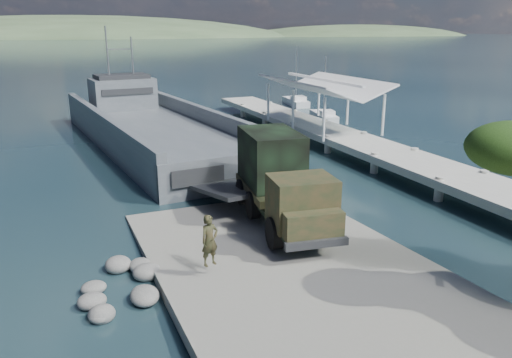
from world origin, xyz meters
name	(u,v)px	position (x,y,z in m)	size (l,w,h in m)	color
ground	(284,268)	(0.00, 0.00, 0.00)	(1400.00, 1400.00, 0.00)	#162D35
boat_ramp	(295,273)	(0.00, -1.00, 0.25)	(10.00, 18.00, 0.50)	gray
shoreline_rocks	(123,292)	(-6.20, 0.50, 0.00)	(3.20, 5.60, 0.90)	#62615F
distant_headlands	(99,37)	(50.00, 560.00, 0.00)	(1000.00, 240.00, 48.00)	#405837
pier	(328,125)	(13.00, 18.77, 1.60)	(6.40, 44.00, 6.10)	#ABABA1
landing_craft	(155,135)	(-0.17, 23.91, 0.83)	(11.65, 34.78, 10.15)	#4E565C
military_truck	(280,180)	(1.54, 3.65, 2.46)	(3.71, 8.76, 3.94)	black
soldier	(210,250)	(-3.14, -0.35, 1.46)	(0.70, 0.46, 1.92)	#20311B
sailboat_near	(324,117)	(18.42, 28.71, 0.35)	(2.78, 5.68, 6.65)	white
sailboat_far	(296,102)	(20.45, 39.09, 0.39)	(2.66, 6.17, 7.28)	white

